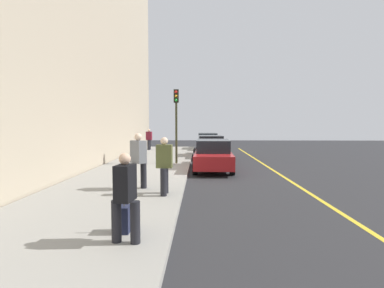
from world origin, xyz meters
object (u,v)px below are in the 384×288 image
traffic_light_pole (176,113)px  parked_car_white (208,142)px  parked_car_maroon (210,147)px  pedestrian_black_coat (125,195)px  parked_car_red (213,155)px  pedestrian_olive_coat (164,164)px  pedestrian_grey_coat (138,159)px  pedestrian_burgundy_coat (149,139)px  rolling_suitcase (124,219)px

traffic_light_pole → parked_car_white: bearing=168.9°
parked_car_maroon → pedestrian_black_coat: pedestrian_black_coat is taller
traffic_light_pole → parked_car_red: bearing=54.4°
parked_car_white → pedestrian_olive_coat: 17.39m
parked_car_white → pedestrian_black_coat: 21.15m
parked_car_red → pedestrian_olive_coat: pedestrian_olive_coat is taller
parked_car_white → traffic_light_pole: (9.98, -1.96, 2.13)m
parked_car_white → pedestrian_grey_coat: pedestrian_grey_coat is taller
parked_car_maroon → pedestrian_grey_coat: size_ratio=2.42×
parked_car_maroon → pedestrian_burgundy_coat: 6.75m
parked_car_white → pedestrian_grey_coat: 16.78m
pedestrian_black_coat → pedestrian_burgundy_coat: size_ratio=0.94×
parked_car_red → rolling_suitcase: size_ratio=5.09×
parked_car_red → pedestrian_burgundy_coat: bearing=-154.0°
pedestrian_olive_coat → pedestrian_burgundy_coat: size_ratio=1.01×
pedestrian_olive_coat → pedestrian_grey_coat: bearing=-128.2°
pedestrian_grey_coat → traffic_light_pole: bearing=173.6°
parked_car_red → rolling_suitcase: (9.15, -2.16, -0.34)m
parked_car_maroon → parked_car_red: size_ratio=0.99×
parked_car_red → pedestrian_grey_coat: size_ratio=2.44×
parked_car_white → traffic_light_pole: 10.39m
pedestrian_olive_coat → pedestrian_black_coat: 3.77m
pedestrian_black_coat → traffic_light_pole: (-11.07, 0.05, 1.86)m
parked_car_white → parked_car_red: (11.38, -0.02, -0.00)m
pedestrian_burgundy_coat → traffic_light_pole: (8.70, 2.98, 1.81)m
parked_car_maroon → pedestrian_burgundy_coat: (-4.54, -4.99, 0.32)m
pedestrian_burgundy_coat → rolling_suitcase: 19.46m
parked_car_red → parked_car_white: bearing=179.9°
pedestrian_black_coat → traffic_light_pole: traffic_light_pole is taller
pedestrian_black_coat → traffic_light_pole: bearing=179.7°
pedestrian_grey_coat → pedestrian_olive_coat: bearing=51.8°
pedestrian_olive_coat → pedestrian_grey_coat: 1.21m
pedestrian_burgundy_coat → traffic_light_pole: traffic_light_pole is taller
parked_car_white → parked_car_red: same height
pedestrian_burgundy_coat → pedestrian_olive_coat: bearing=11.3°
parked_car_white → pedestrian_grey_coat: bearing=-9.3°
traffic_light_pole → rolling_suitcase: (10.55, -0.21, -2.47)m
parked_car_maroon → pedestrian_olive_coat: (11.48, -1.80, 0.33)m
pedestrian_black_coat → traffic_light_pole: size_ratio=0.41×
parked_car_maroon → parked_car_red: same height
pedestrian_black_coat → pedestrian_burgundy_coat: bearing=-171.6°
pedestrian_grey_coat → traffic_light_pole: size_ratio=0.46×
pedestrian_burgundy_coat → parked_car_white: bearing=104.6°
rolling_suitcase → parked_car_maroon: bearing=171.4°
pedestrian_grey_coat → parked_car_maroon: bearing=165.6°
parked_car_red → pedestrian_black_coat: pedestrian_black_coat is taller
pedestrian_olive_coat → traffic_light_pole: 7.53m
pedestrian_grey_coat → parked_car_white: bearing=170.7°
parked_car_white → rolling_suitcase: size_ratio=5.32×
traffic_light_pole → parked_car_maroon: bearing=154.2°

